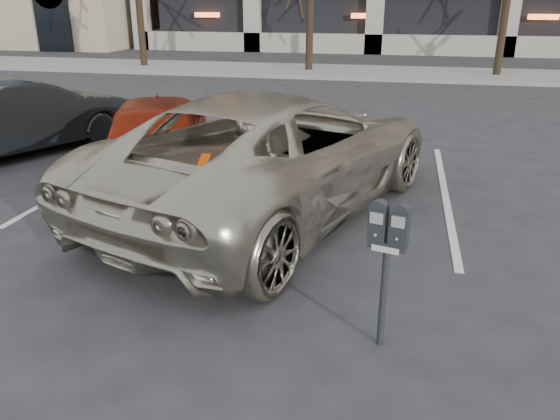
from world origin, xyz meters
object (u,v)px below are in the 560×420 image
object	(u,v)px
parking_meter	(388,240)
suv_silver	(275,152)
car_dark	(22,115)
car_red	(159,132)

from	to	relation	value
parking_meter	suv_silver	bearing A→B (deg)	132.89
parking_meter	car_dark	bearing A→B (deg)	159.03
car_red	car_dark	size ratio (longest dim) A/B	0.94
car_dark	car_red	bearing A→B (deg)	-167.55
suv_silver	car_dark	size ratio (longest dim) A/B	1.52
parking_meter	suv_silver	distance (m)	3.30
parking_meter	car_red	bearing A→B (deg)	146.74
parking_meter	suv_silver	xyz separation A→B (m)	(-1.58, 2.89, -0.15)
car_red	car_dark	world-z (taller)	car_dark
suv_silver	car_dark	distance (m)	5.64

